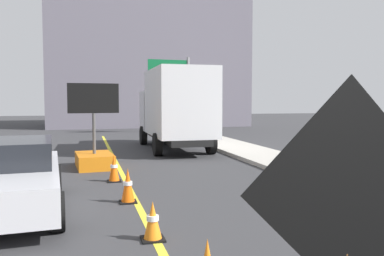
{
  "coord_description": "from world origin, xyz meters",
  "views": [
    {
      "loc": [
        -1.02,
        -0.72,
        2.15
      ],
      "look_at": [
        0.31,
        4.29,
        1.8
      ],
      "focal_mm": 37.58,
      "sensor_mm": 36.0,
      "label": 1
    }
  ],
  "objects_px": {
    "traffic_cone_far_lane": "(128,186)",
    "pickup_car": "(6,176)",
    "highway_guide_sign": "(177,81)",
    "arrow_board_trailer": "(94,153)",
    "roadwork_sign": "(347,196)",
    "traffic_cone_curbside": "(114,168)",
    "box_truck": "(175,107)",
    "traffic_cone_mid_lane": "(153,221)"
  },
  "relations": [
    {
      "from": "arrow_board_trailer",
      "to": "traffic_cone_curbside",
      "type": "height_order",
      "value": "arrow_board_trailer"
    },
    {
      "from": "box_truck",
      "to": "arrow_board_trailer",
      "type": "bearing_deg",
      "value": -132.46
    },
    {
      "from": "roadwork_sign",
      "to": "traffic_cone_mid_lane",
      "type": "bearing_deg",
      "value": 103.01
    },
    {
      "from": "box_truck",
      "to": "pickup_car",
      "type": "xyz_separation_m",
      "value": [
        -5.31,
        -8.72,
        -1.16
      ]
    },
    {
      "from": "traffic_cone_far_lane",
      "to": "pickup_car",
      "type": "bearing_deg",
      "value": -177.81
    },
    {
      "from": "arrow_board_trailer",
      "to": "traffic_cone_far_lane",
      "type": "relative_size",
      "value": 3.71
    },
    {
      "from": "highway_guide_sign",
      "to": "traffic_cone_curbside",
      "type": "distance_m",
      "value": 16.24
    },
    {
      "from": "arrow_board_trailer",
      "to": "traffic_cone_far_lane",
      "type": "distance_m",
      "value": 4.8
    },
    {
      "from": "roadwork_sign",
      "to": "pickup_car",
      "type": "height_order",
      "value": "roadwork_sign"
    },
    {
      "from": "traffic_cone_far_lane",
      "to": "traffic_cone_curbside",
      "type": "height_order",
      "value": "same"
    },
    {
      "from": "traffic_cone_far_lane",
      "to": "highway_guide_sign",
      "type": "bearing_deg",
      "value": 73.93
    },
    {
      "from": "roadwork_sign",
      "to": "traffic_cone_far_lane",
      "type": "xyz_separation_m",
      "value": [
        -0.96,
        5.96,
        -1.11
      ]
    },
    {
      "from": "pickup_car",
      "to": "traffic_cone_far_lane",
      "type": "height_order",
      "value": "pickup_car"
    },
    {
      "from": "roadwork_sign",
      "to": "traffic_cone_far_lane",
      "type": "bearing_deg",
      "value": 99.13
    },
    {
      "from": "traffic_cone_curbside",
      "to": "roadwork_sign",
      "type": "bearing_deg",
      "value": -82.53
    },
    {
      "from": "highway_guide_sign",
      "to": "traffic_cone_curbside",
      "type": "xyz_separation_m",
      "value": [
        -5.14,
        -15.09,
        -3.06
      ]
    },
    {
      "from": "box_truck",
      "to": "pickup_car",
      "type": "relative_size",
      "value": 1.38
    },
    {
      "from": "traffic_cone_mid_lane",
      "to": "box_truck",
      "type": "bearing_deg",
      "value": 75.62
    },
    {
      "from": "traffic_cone_mid_lane",
      "to": "traffic_cone_far_lane",
      "type": "distance_m",
      "value": 2.4
    },
    {
      "from": "box_truck",
      "to": "traffic_cone_mid_lane",
      "type": "distance_m",
      "value": 11.49
    },
    {
      "from": "highway_guide_sign",
      "to": "traffic_cone_mid_lane",
      "type": "xyz_separation_m",
      "value": [
        -4.88,
        -19.79,
        -3.13
      ]
    },
    {
      "from": "arrow_board_trailer",
      "to": "box_truck",
      "type": "height_order",
      "value": "box_truck"
    },
    {
      "from": "traffic_cone_curbside",
      "to": "box_truck",
      "type": "bearing_deg",
      "value": 63.98
    },
    {
      "from": "roadwork_sign",
      "to": "pickup_car",
      "type": "relative_size",
      "value": 0.49
    },
    {
      "from": "pickup_car",
      "to": "traffic_cone_far_lane",
      "type": "relative_size",
      "value": 6.49
    },
    {
      "from": "box_truck",
      "to": "traffic_cone_far_lane",
      "type": "relative_size",
      "value": 8.96
    },
    {
      "from": "traffic_cone_mid_lane",
      "to": "highway_guide_sign",
      "type": "bearing_deg",
      "value": 76.15
    },
    {
      "from": "roadwork_sign",
      "to": "pickup_car",
      "type": "xyz_separation_m",
      "value": [
        -3.31,
        5.87,
        -0.77
      ]
    },
    {
      "from": "arrow_board_trailer",
      "to": "pickup_car",
      "type": "bearing_deg",
      "value": -110.05
    },
    {
      "from": "arrow_board_trailer",
      "to": "traffic_cone_curbside",
      "type": "distance_m",
      "value": 2.5
    },
    {
      "from": "highway_guide_sign",
      "to": "traffic_cone_far_lane",
      "type": "bearing_deg",
      "value": -106.07
    },
    {
      "from": "box_truck",
      "to": "traffic_cone_mid_lane",
      "type": "bearing_deg",
      "value": -104.38
    },
    {
      "from": "box_truck",
      "to": "pickup_car",
      "type": "bearing_deg",
      "value": -121.33
    },
    {
      "from": "pickup_car",
      "to": "traffic_cone_mid_lane",
      "type": "bearing_deg",
      "value": -42.84
    },
    {
      "from": "pickup_car",
      "to": "highway_guide_sign",
      "type": "height_order",
      "value": "highway_guide_sign"
    },
    {
      "from": "arrow_board_trailer",
      "to": "box_truck",
      "type": "distance_m",
      "value": 5.42
    },
    {
      "from": "box_truck",
      "to": "traffic_cone_curbside",
      "type": "xyz_separation_m",
      "value": [
        -3.09,
        -6.32,
        -1.49
      ]
    },
    {
      "from": "arrow_board_trailer",
      "to": "pickup_car",
      "type": "height_order",
      "value": "arrow_board_trailer"
    },
    {
      "from": "arrow_board_trailer",
      "to": "highway_guide_sign",
      "type": "height_order",
      "value": "highway_guide_sign"
    },
    {
      "from": "pickup_car",
      "to": "traffic_cone_curbside",
      "type": "relative_size",
      "value": 6.48
    },
    {
      "from": "arrow_board_trailer",
      "to": "pickup_car",
      "type": "xyz_separation_m",
      "value": [
        -1.77,
        -4.86,
        0.22
      ]
    },
    {
      "from": "roadwork_sign",
      "to": "traffic_cone_mid_lane",
      "type": "distance_m",
      "value": 3.85
    }
  ]
}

